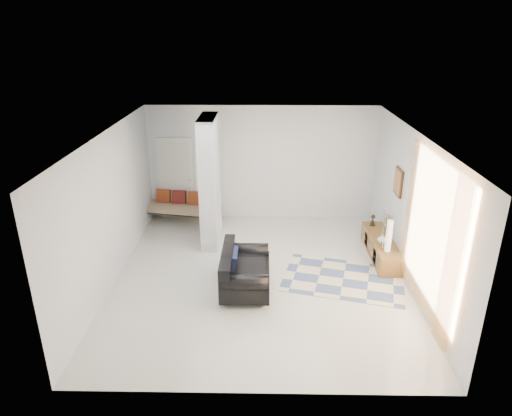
{
  "coord_description": "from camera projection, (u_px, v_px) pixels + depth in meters",
  "views": [
    {
      "loc": [
        0.06,
        -7.68,
        4.54
      ],
      "look_at": [
        -0.09,
        0.6,
        1.2
      ],
      "focal_mm": 32.0,
      "sensor_mm": 36.0,
      "label": 1
    }
  ],
  "objects": [
    {
      "name": "wall_front",
      "position": [
        258.0,
        304.0,
        5.52
      ],
      "size": [
        6.0,
        0.0,
        6.0
      ],
      "primitive_type": "plane",
      "rotation": [
        -1.57,
        0.0,
        0.0
      ],
      "color": "silver",
      "rests_on": "ground"
    },
    {
      "name": "wall_back",
      "position": [
        262.0,
        163.0,
        11.08
      ],
      "size": [
        6.0,
        0.0,
        6.0
      ],
      "primitive_type": "plane",
      "rotation": [
        1.57,
        0.0,
        0.0
      ],
      "color": "silver",
      "rests_on": "ground"
    },
    {
      "name": "wall_art",
      "position": [
        398.0,
        182.0,
        8.99
      ],
      "size": [
        0.04,
        0.45,
        0.55
      ],
      "primitive_type": "cube",
      "color": "#3B2010",
      "rests_on": "wall_right"
    },
    {
      "name": "media_console",
      "position": [
        381.0,
        247.0,
        9.54
      ],
      "size": [
        0.45,
        1.83,
        0.8
      ],
      "color": "brown",
      "rests_on": "floor"
    },
    {
      "name": "curtain",
      "position": [
        429.0,
        236.0,
        7.17
      ],
      "size": [
        0.0,
        2.55,
        2.55
      ],
      "primitive_type": "plane",
      "rotation": [
        1.57,
        0.0,
        1.57
      ],
      "color": "#F29E3F",
      "rests_on": "wall_right"
    },
    {
      "name": "wall_right",
      "position": [
        412.0,
        211.0,
        8.25
      ],
      "size": [
        0.0,
        6.0,
        6.0
      ],
      "primitive_type": "plane",
      "rotation": [
        1.57,
        0.0,
        -1.57
      ],
      "color": "silver",
      "rests_on": "ground"
    },
    {
      "name": "loveseat",
      "position": [
        242.0,
        271.0,
        8.32
      ],
      "size": [
        0.87,
        1.48,
        0.76
      ],
      "rotation": [
        0.0,
        0.0,
        -0.01
      ],
      "color": "silver",
      "rests_on": "floor"
    },
    {
      "name": "bronze_figurine",
      "position": [
        373.0,
        220.0,
        10.06
      ],
      "size": [
        0.14,
        0.14,
        0.25
      ],
      "primitive_type": null,
      "rotation": [
        0.0,
        0.0,
        0.1
      ],
      "color": "#322316",
      "rests_on": "media_console"
    },
    {
      "name": "cylinder_lamp",
      "position": [
        389.0,
        236.0,
        8.85
      ],
      "size": [
        0.12,
        0.12,
        0.65
      ],
      "primitive_type": "cylinder",
      "color": "white",
      "rests_on": "media_console"
    },
    {
      "name": "floor",
      "position": [
        260.0,
        277.0,
        8.82
      ],
      "size": [
        6.0,
        6.0,
        0.0
      ],
      "primitive_type": "plane",
      "color": "silver",
      "rests_on": "ground"
    },
    {
      "name": "daybed",
      "position": [
        183.0,
        206.0,
        11.14
      ],
      "size": [
        1.85,
        1.04,
        0.77
      ],
      "rotation": [
        0.0,
        0.0,
        -0.18
      ],
      "color": "black",
      "rests_on": "floor"
    },
    {
      "name": "vase",
      "position": [
        382.0,
        239.0,
        9.23
      ],
      "size": [
        0.22,
        0.22,
        0.21
      ],
      "primitive_type": "imported",
      "rotation": [
        0.0,
        0.0,
        0.08
      ],
      "color": "white",
      "rests_on": "media_console"
    },
    {
      "name": "partition_column",
      "position": [
        210.0,
        182.0,
        9.8
      ],
      "size": [
        0.35,
        1.2,
        2.8
      ],
      "primitive_type": "cube",
      "color": "silver",
      "rests_on": "floor"
    },
    {
      "name": "ceiling",
      "position": [
        261.0,
        134.0,
        7.77
      ],
      "size": [
        6.0,
        6.0,
        0.0
      ],
      "primitive_type": "plane",
      "rotation": [
        3.14,
        0.0,
        0.0
      ],
      "color": "white",
      "rests_on": "wall_back"
    },
    {
      "name": "hallway_door",
      "position": [
        176.0,
        178.0,
        11.22
      ],
      "size": [
        0.85,
        0.06,
        2.04
      ],
      "primitive_type": "cube",
      "color": "white",
      "rests_on": "floor"
    },
    {
      "name": "wall_left",
      "position": [
        110.0,
        209.0,
        8.34
      ],
      "size": [
        0.0,
        6.0,
        6.0
      ],
      "primitive_type": "plane",
      "rotation": [
        1.57,
        0.0,
        1.57
      ],
      "color": "silver",
      "rests_on": "ground"
    },
    {
      "name": "area_rug",
      "position": [
        343.0,
        279.0,
        8.75
      ],
      "size": [
        2.54,
        2.0,
        0.01
      ],
      "primitive_type": "cube",
      "rotation": [
        0.0,
        0.0,
        -0.25
      ],
      "color": "beige",
      "rests_on": "floor"
    }
  ]
}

